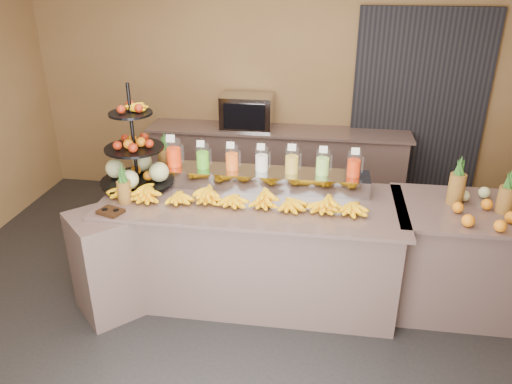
% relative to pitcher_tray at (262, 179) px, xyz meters
% --- Properties ---
extents(ground, '(6.00, 6.00, 0.00)m').
position_rel_pitcher_tray_xyz_m(ground, '(-0.04, -0.58, -1.01)').
color(ground, black).
rests_on(ground, ground).
extents(room_envelope, '(6.04, 5.02, 2.82)m').
position_rel_pitcher_tray_xyz_m(room_envelope, '(0.15, 0.21, 0.87)').
color(room_envelope, brown).
rests_on(room_envelope, ground).
extents(buffet_counter, '(2.75, 1.25, 0.93)m').
position_rel_pitcher_tray_xyz_m(buffet_counter, '(-0.15, -0.32, -0.54)').
color(buffet_counter, gray).
rests_on(buffet_counter, ground).
extents(right_counter, '(1.08, 0.88, 0.93)m').
position_rel_pitcher_tray_xyz_m(right_counter, '(1.66, -0.18, -0.54)').
color(right_counter, gray).
rests_on(right_counter, ground).
extents(back_ledge, '(3.10, 0.55, 0.93)m').
position_rel_pitcher_tray_xyz_m(back_ledge, '(-0.04, 1.67, -0.54)').
color(back_ledge, gray).
rests_on(back_ledge, ground).
extents(pitcher_tray, '(1.85, 0.30, 0.15)m').
position_rel_pitcher_tray_xyz_m(pitcher_tray, '(0.00, 0.00, 0.00)').
color(pitcher_tray, gray).
rests_on(pitcher_tray, buffet_counter).
extents(juice_pitcher_orange_a, '(0.13, 0.14, 0.32)m').
position_rel_pitcher_tray_xyz_m(juice_pitcher_orange_a, '(-0.78, -0.00, 0.18)').
color(juice_pitcher_orange_a, silver).
rests_on(juice_pitcher_orange_a, pitcher_tray).
extents(juice_pitcher_green, '(0.11, 0.12, 0.28)m').
position_rel_pitcher_tray_xyz_m(juice_pitcher_green, '(-0.52, -0.00, 0.17)').
color(juice_pitcher_green, silver).
rests_on(juice_pitcher_green, pitcher_tray).
extents(juice_pitcher_orange_b, '(0.12, 0.12, 0.28)m').
position_rel_pitcher_tray_xyz_m(juice_pitcher_orange_b, '(-0.26, -0.00, 0.17)').
color(juice_pitcher_orange_b, silver).
rests_on(juice_pitcher_orange_b, pitcher_tray).
extents(juice_pitcher_milk, '(0.11, 0.12, 0.28)m').
position_rel_pitcher_tray_xyz_m(juice_pitcher_milk, '(-0.00, -0.00, 0.17)').
color(juice_pitcher_milk, silver).
rests_on(juice_pitcher_milk, pitcher_tray).
extents(juice_pitcher_lemon, '(0.12, 0.12, 0.29)m').
position_rel_pitcher_tray_xyz_m(juice_pitcher_lemon, '(0.26, -0.00, 0.17)').
color(juice_pitcher_lemon, silver).
rests_on(juice_pitcher_lemon, pitcher_tray).
extents(juice_pitcher_lime, '(0.12, 0.12, 0.28)m').
position_rel_pitcher_tray_xyz_m(juice_pitcher_lime, '(0.52, -0.00, 0.17)').
color(juice_pitcher_lime, silver).
rests_on(juice_pitcher_lime, pitcher_tray).
extents(juice_pitcher_orange_c, '(0.12, 0.12, 0.28)m').
position_rel_pitcher_tray_xyz_m(juice_pitcher_orange_c, '(0.78, -0.00, 0.17)').
color(juice_pitcher_orange_c, silver).
rests_on(juice_pitcher_orange_c, pitcher_tray).
extents(banana_heap, '(2.16, 0.20, 0.18)m').
position_rel_pitcher_tray_xyz_m(banana_heap, '(-0.16, -0.36, -0.00)').
color(banana_heap, yellow).
rests_on(banana_heap, buffet_counter).
extents(fruit_stand, '(0.68, 0.68, 0.91)m').
position_rel_pitcher_tray_xyz_m(fruit_stand, '(-1.03, -0.14, 0.16)').
color(fruit_stand, black).
rests_on(fruit_stand, buffet_counter).
extents(condiment_caddy, '(0.22, 0.19, 0.03)m').
position_rel_pitcher_tray_xyz_m(condiment_caddy, '(-1.10, -0.68, -0.06)').
color(condiment_caddy, black).
rests_on(condiment_caddy, buffet_counter).
extents(pineapple_left_a, '(0.11, 0.11, 0.35)m').
position_rel_pitcher_tray_xyz_m(pineapple_left_a, '(-1.06, -0.48, 0.05)').
color(pineapple_left_a, brown).
rests_on(pineapple_left_a, buffet_counter).
extents(pineapple_left_b, '(0.14, 0.14, 0.42)m').
position_rel_pitcher_tray_xyz_m(pineapple_left_b, '(-0.90, 0.13, 0.08)').
color(pineapple_left_b, brown).
rests_on(pineapple_left_b, buffet_counter).
extents(right_fruit_pile, '(0.49, 0.46, 0.26)m').
position_rel_pitcher_tray_xyz_m(right_fruit_pile, '(1.76, -0.26, 0.01)').
color(right_fruit_pile, brown).
rests_on(right_fruit_pile, right_counter).
extents(oven_warmer, '(0.60, 0.42, 0.40)m').
position_rel_pitcher_tray_xyz_m(oven_warmer, '(-0.40, 1.67, 0.12)').
color(oven_warmer, gray).
rests_on(oven_warmer, back_ledge).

